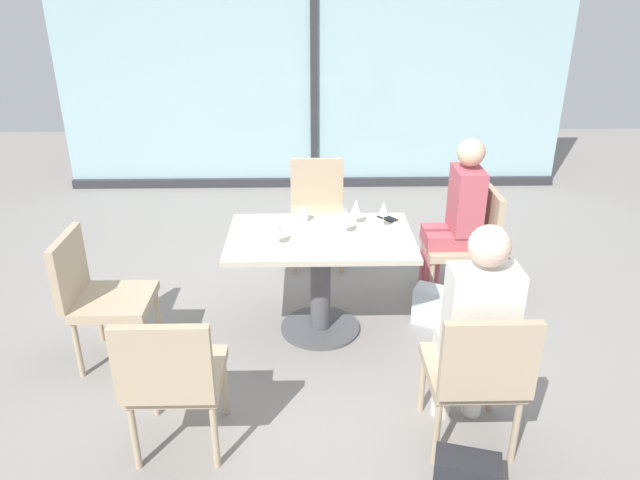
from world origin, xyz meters
TOP-DOWN VIEW (x-y plane):
  - ground_plane at (0.00, 0.00)m, footprint 12.00×12.00m
  - window_wall_backdrop at (0.00, 3.20)m, footprint 5.74×0.10m
  - dining_table_main at (0.00, 0.00)m, footprint 1.23×0.80m
  - chair_far_right at (1.13, 0.46)m, footprint 0.50×0.46m
  - chair_front_right at (0.76, -1.18)m, footprint 0.46×0.50m
  - chair_side_end at (-1.41, -0.31)m, footprint 0.50×0.46m
  - chair_front_left at (-0.76, -1.18)m, footprint 0.46×0.50m
  - chair_near_window at (0.00, 1.18)m, footprint 0.46×0.51m
  - person_far_right at (1.02, 0.46)m, footprint 0.39×0.34m
  - person_front_right at (0.76, -1.07)m, footprint 0.34×0.39m
  - wine_glass_0 at (0.25, 0.18)m, footprint 0.07×0.07m
  - wine_glass_1 at (-0.28, -0.15)m, footprint 0.07×0.07m
  - wine_glass_2 at (0.17, 0.02)m, footprint 0.07×0.07m
  - wine_glass_3 at (0.43, 0.13)m, footprint 0.07×0.07m
  - coffee_cup at (-0.11, 0.25)m, footprint 0.08×0.08m
  - cell_phone_on_table at (0.48, 0.28)m, footprint 0.14×0.16m
  - handbag_0 at (0.83, 0.06)m, footprint 0.34×0.28m

SIDE VIEW (x-z plane):
  - ground_plane at x=0.00m, z-range 0.00..0.00m
  - handbag_0 at x=0.83m, z-range 0.00..0.28m
  - chair_far_right at x=1.13m, z-range 0.06..0.93m
  - chair_front_right at x=0.76m, z-range 0.06..0.93m
  - chair_side_end at x=-1.41m, z-range 0.06..0.93m
  - chair_front_left at x=-0.76m, z-range 0.06..0.93m
  - chair_near_window at x=0.00m, z-range 0.06..0.93m
  - dining_table_main at x=0.00m, z-range 0.17..0.90m
  - person_far_right at x=1.02m, z-range 0.07..1.33m
  - person_front_right at x=0.76m, z-range 0.07..1.33m
  - cell_phone_on_table at x=0.48m, z-range 0.73..0.74m
  - coffee_cup at x=-0.11m, z-range 0.73..0.82m
  - wine_glass_0 at x=0.25m, z-range 0.77..0.95m
  - wine_glass_1 at x=-0.28m, z-range 0.77..0.95m
  - wine_glass_2 at x=0.17m, z-range 0.77..0.95m
  - wine_glass_3 at x=0.43m, z-range 0.77..0.95m
  - window_wall_backdrop at x=0.00m, z-range -0.14..2.56m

